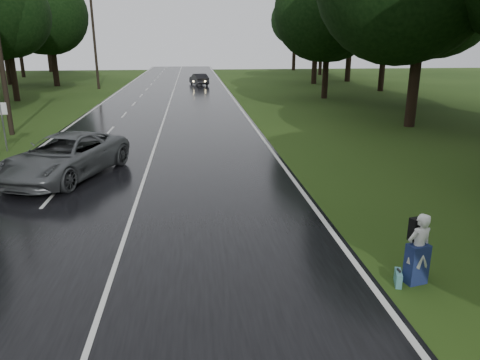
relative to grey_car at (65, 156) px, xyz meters
name	(u,v)px	position (x,y,z in m)	size (l,w,h in m)	color
ground	(93,333)	(3.07, -10.37, -0.87)	(160.00, 160.00, 0.00)	#294314
road	(161,130)	(3.07, 9.63, -0.85)	(12.00, 140.00, 0.04)	black
lane_center	(161,129)	(3.07, 9.63, -0.83)	(0.12, 140.00, 0.01)	silver
grey_car	(65,156)	(0.00, 0.00, 0.00)	(2.77, 6.01, 1.67)	#4F5254
far_car	(199,79)	(5.94, 38.20, -0.15)	(1.45, 4.16, 1.37)	black
hitchhiker	(418,251)	(9.92, -9.21, -0.10)	(0.68, 0.64, 1.67)	silver
suitcase	(398,278)	(9.49, -9.27, -0.71)	(0.13, 0.45, 0.32)	teal
utility_pole_mid	(12,135)	(-5.43, 9.17, -0.87)	(1.80, 0.28, 9.01)	black
utility_pole_far	(99,89)	(-5.43, 35.19, -0.87)	(1.80, 0.28, 10.71)	black
road_sign_b	(7,151)	(-4.13, 4.92, -0.87)	(0.57, 0.10, 2.39)	white
tree_left_e	(17,101)	(-10.69, 25.01, -0.87)	(8.79, 8.79, 13.74)	black
tree_left_f	(57,86)	(-11.03, 39.03, -0.87)	(9.02, 9.02, 14.09)	black
tree_right_d	(409,126)	(18.74, 9.25, -0.87)	(9.59, 9.59, 14.99)	black
tree_right_e	(324,98)	(17.50, 24.08, -0.87)	(8.50, 8.50, 13.28)	black
tree_right_f	(314,84)	(20.42, 38.79, -0.87)	(8.72, 8.72, 13.62)	black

